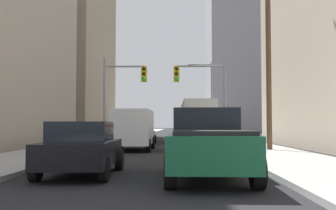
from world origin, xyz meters
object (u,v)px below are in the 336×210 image
at_px(city_bus, 197,119).
at_px(sedan_blue, 194,137).
at_px(pickup_truck_green, 208,143).
at_px(sedan_black, 82,148).
at_px(cargo_van_white, 134,128).
at_px(traffic_signal_near_left, 123,87).
at_px(sedan_maroon, 142,134).
at_px(traffic_signal_near_right, 203,86).

height_order(city_bus, sedan_blue, city_bus).
xyz_separation_m(pickup_truck_green, sedan_black, (-3.52, 0.54, -0.16)).
relative_size(cargo_van_white, sedan_black, 1.23).
relative_size(sedan_black, sedan_blue, 1.01).
height_order(city_bus, pickup_truck_green, city_bus).
relative_size(pickup_truck_green, traffic_signal_near_left, 0.91).
bearing_deg(city_bus, sedan_blue, -93.25).
relative_size(pickup_truck_green, sedan_black, 1.28).
height_order(sedan_maroon, traffic_signal_near_left, traffic_signal_near_left).
bearing_deg(traffic_signal_near_right, cargo_van_white, -134.21).
height_order(city_bus, traffic_signal_near_left, traffic_signal_near_left).
distance_m(cargo_van_white, sedan_maroon, 7.66).
relative_size(sedan_black, sedan_maroon, 1.01).
bearing_deg(sedan_maroon, traffic_signal_near_left, -107.44).
bearing_deg(pickup_truck_green, cargo_van_white, 105.58).
bearing_deg(traffic_signal_near_right, sedan_maroon, 142.34).
bearing_deg(sedan_blue, traffic_signal_near_right, 80.33).
bearing_deg(sedan_maroon, traffic_signal_near_right, -37.66).
height_order(pickup_truck_green, traffic_signal_near_right, traffic_signal_near_right).
distance_m(traffic_signal_near_left, traffic_signal_near_right, 5.41).
distance_m(pickup_truck_green, cargo_van_white, 12.38).
height_order(sedan_black, traffic_signal_near_left, traffic_signal_near_left).
distance_m(sedan_black, sedan_maroon, 19.02).
distance_m(sedan_black, traffic_signal_near_right, 16.58).
xyz_separation_m(city_bus, traffic_signal_near_right, (0.03, -8.57, 2.10)).
xyz_separation_m(city_bus, sedan_maroon, (-4.32, -5.21, -1.16)).
bearing_deg(sedan_black, city_bus, 79.86).
bearing_deg(sedan_blue, sedan_maroon, 114.31).
relative_size(pickup_truck_green, traffic_signal_near_right, 0.91).
xyz_separation_m(sedan_black, traffic_signal_near_left, (-1.05, 15.66, 3.23)).
relative_size(sedan_maroon, traffic_signal_near_right, 0.70).
bearing_deg(traffic_signal_near_left, sedan_blue, -44.53).
height_order(pickup_truck_green, sedan_black, pickup_truck_green).
bearing_deg(sedan_blue, pickup_truck_green, -90.33).
bearing_deg(city_bus, traffic_signal_near_right, -89.79).
bearing_deg(sedan_blue, cargo_van_white, 175.36).
bearing_deg(pickup_truck_green, traffic_signal_near_left, 105.74).
bearing_deg(traffic_signal_near_right, traffic_signal_near_left, -180.00).
relative_size(cargo_van_white, traffic_signal_near_left, 0.87).
bearing_deg(sedan_maroon, sedan_black, -90.03).
relative_size(sedan_black, traffic_signal_near_left, 0.71).
xyz_separation_m(city_bus, sedan_black, (-4.33, -24.23, -1.16)).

